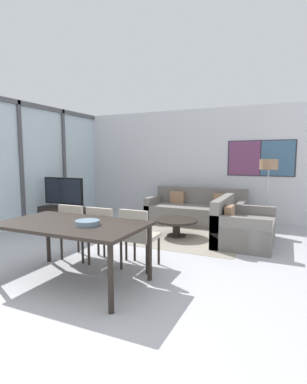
# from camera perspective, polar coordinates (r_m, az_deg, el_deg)

# --- Properties ---
(ground_plane) EXTENTS (24.00, 24.00, 0.00)m
(ground_plane) POSITION_cam_1_polar(r_m,az_deg,el_deg) (3.39, -21.45, -21.41)
(ground_plane) COLOR #B2B2B7
(wall_back) EXTENTS (7.48, 0.09, 2.80)m
(wall_back) POSITION_cam_1_polar(r_m,az_deg,el_deg) (7.89, 8.74, 5.33)
(wall_back) COLOR silver
(wall_back) RESTS_ON ground_plane
(window_wall_left) EXTENTS (0.07, 5.54, 2.80)m
(window_wall_left) POSITION_cam_1_polar(r_m,az_deg,el_deg) (7.26, -24.07, 5.75)
(window_wall_left) COLOR silver
(window_wall_left) RESTS_ON ground_plane
(area_rug) EXTENTS (2.55, 1.89, 0.01)m
(area_rug) POSITION_cam_1_polar(r_m,az_deg,el_deg) (6.06, 4.37, -8.38)
(area_rug) COLOR gray
(area_rug) RESTS_ON ground_plane
(tv_console) EXTENTS (1.43, 0.46, 0.40)m
(tv_console) POSITION_cam_1_polar(r_m,az_deg,el_deg) (7.40, -16.63, -4.32)
(tv_console) COLOR black
(tv_console) RESTS_ON ground_plane
(television) EXTENTS (1.10, 0.20, 0.70)m
(television) POSITION_cam_1_polar(r_m,az_deg,el_deg) (7.32, -16.77, -0.10)
(television) COLOR #2D2D33
(television) RESTS_ON tv_console
(sofa_main) EXTENTS (2.29, 0.99, 0.82)m
(sofa_main) POSITION_cam_1_polar(r_m,az_deg,el_deg) (7.32, 8.22, -3.70)
(sofa_main) COLOR slate
(sofa_main) RESTS_ON ground_plane
(sofa_side) EXTENTS (0.99, 1.46, 0.82)m
(sofa_side) POSITION_cam_1_polar(r_m,az_deg,el_deg) (5.81, 16.21, -6.58)
(sofa_side) COLOR slate
(sofa_side) RESTS_ON ground_plane
(coffee_table) EXTENTS (0.84, 0.84, 0.34)m
(coffee_table) POSITION_cam_1_polar(r_m,az_deg,el_deg) (6.00, 4.39, -6.03)
(coffee_table) COLOR black
(coffee_table) RESTS_ON ground_plane
(dining_table) EXTENTS (1.81, 1.03, 0.76)m
(dining_table) POSITION_cam_1_polar(r_m,az_deg,el_deg) (3.86, -15.21, -6.66)
(dining_table) COLOR black
(dining_table) RESTS_ON ground_plane
(dining_chair_left) EXTENTS (0.46, 0.46, 0.86)m
(dining_chair_left) POSITION_cam_1_polar(r_m,az_deg,el_deg) (4.77, -14.41, -6.49)
(dining_chair_left) COLOR #B2A899
(dining_chair_left) RESTS_ON ground_plane
(dining_chair_centre) EXTENTS (0.46, 0.46, 0.86)m
(dining_chair_centre) POSITION_cam_1_polar(r_m,az_deg,el_deg) (4.46, -9.26, -7.30)
(dining_chair_centre) COLOR #B2A899
(dining_chair_centre) RESTS_ON ground_plane
(dining_chair_right) EXTENTS (0.46, 0.46, 0.86)m
(dining_chair_right) POSITION_cam_1_polar(r_m,az_deg,el_deg) (4.23, -2.98, -7.96)
(dining_chair_right) COLOR #B2A899
(dining_chair_right) RESTS_ON ground_plane
(fruit_bowl) EXTENTS (0.29, 0.29, 0.06)m
(fruit_bowl) POSITION_cam_1_polar(r_m,az_deg,el_deg) (3.68, -12.48, -5.65)
(fruit_bowl) COLOR slate
(fruit_bowl) RESTS_ON dining_table
(floor_lamp) EXTENTS (0.37, 0.37, 1.53)m
(floor_lamp) POSITION_cam_1_polar(r_m,az_deg,el_deg) (6.84, 21.07, 4.07)
(floor_lamp) COLOR #2D2D33
(floor_lamp) RESTS_ON ground_plane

